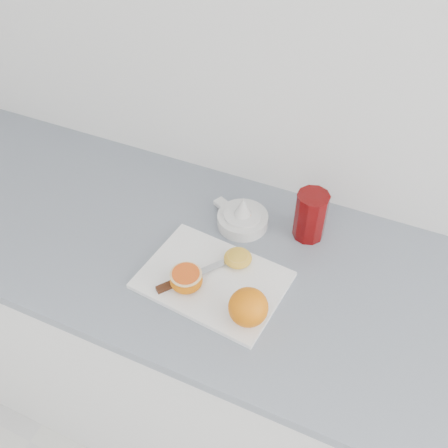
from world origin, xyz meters
The scene contains 8 objects.
counter centered at (-0.20, 1.70, 0.45)m, with size 2.52×0.64×0.89m.
cutting_board centered at (-0.29, 1.62, 0.90)m, with size 0.32×0.23×0.01m, color white.
whole_orange centered at (-0.17, 1.55, 0.94)m, with size 0.09×0.09×0.09m.
half_orange centered at (-0.33, 1.58, 0.92)m, with size 0.07×0.07×0.05m.
squeezed_shell centered at (-0.25, 1.69, 0.92)m, with size 0.07×0.07×0.03m.
paring_knife centered at (-0.35, 1.58, 0.91)m, with size 0.13×0.17×0.01m.
citrus_juicer centered at (-0.30, 1.82, 0.91)m, with size 0.16×0.13×0.09m.
red_tumbler centered at (-0.13, 1.86, 0.95)m, with size 0.08×0.08×0.13m.
Camera 1 is at (0.04, 0.96, 1.80)m, focal length 40.00 mm.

